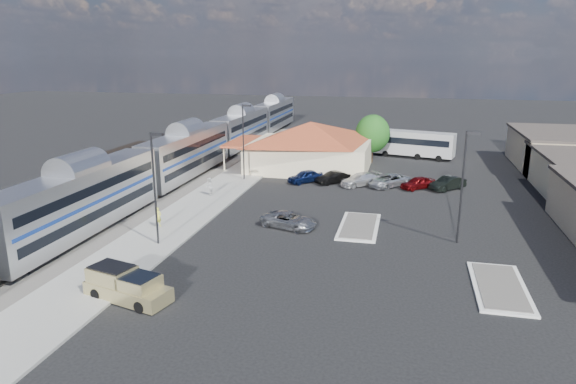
% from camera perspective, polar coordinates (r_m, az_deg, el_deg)
% --- Properties ---
extents(ground, '(280.00, 280.00, 0.00)m').
position_cam_1_polar(ground, '(43.85, 2.42, -4.38)').
color(ground, black).
rests_on(ground, ground).
extents(railbed, '(16.00, 100.00, 0.12)m').
position_cam_1_polar(railbed, '(58.26, -16.74, -0.00)').
color(railbed, '#4C4944').
rests_on(railbed, ground).
extents(platform, '(5.50, 92.00, 0.18)m').
position_cam_1_polar(platform, '(52.63, -9.27, -1.11)').
color(platform, gray).
rests_on(platform, ground).
extents(passenger_train, '(3.00, 104.00, 5.55)m').
position_cam_1_polar(passenger_train, '(62.98, -11.12, 4.09)').
color(passenger_train, silver).
rests_on(passenger_train, ground).
extents(freight_cars, '(2.80, 46.00, 4.00)m').
position_cam_1_polar(freight_cars, '(61.42, -18.18, 2.44)').
color(freight_cars, black).
rests_on(freight_cars, ground).
extents(station_depot, '(18.35, 12.24, 6.20)m').
position_cam_1_polar(station_depot, '(66.76, 2.46, 5.21)').
color(station_depot, beige).
rests_on(station_depot, ground).
extents(traffic_island_south, '(3.30, 7.50, 0.21)m').
position_cam_1_polar(traffic_island_south, '(45.19, 7.90, -3.78)').
color(traffic_island_south, silver).
rests_on(traffic_island_south, ground).
extents(traffic_island_north, '(3.30, 7.50, 0.21)m').
position_cam_1_polar(traffic_island_north, '(36.30, 22.45, -9.71)').
color(traffic_island_north, silver).
rests_on(traffic_island_north, ground).
extents(lamp_plat_s, '(1.08, 0.25, 9.00)m').
position_cam_1_polar(lamp_plat_s, '(40.34, -14.55, 1.31)').
color(lamp_plat_s, black).
rests_on(lamp_plat_s, ground).
extents(lamp_plat_n, '(1.08, 0.25, 9.00)m').
position_cam_1_polar(lamp_plat_n, '(60.29, -4.92, 6.22)').
color(lamp_plat_n, black).
rests_on(lamp_plat_n, ground).
extents(lamp_lot, '(1.08, 0.25, 9.00)m').
position_cam_1_polar(lamp_lot, '(41.92, 18.97, 1.48)').
color(lamp_lot, black).
rests_on(lamp_lot, ground).
extents(tree_depot, '(4.71, 4.71, 6.63)m').
position_cam_1_polar(tree_depot, '(71.57, 9.38, 6.42)').
color(tree_depot, '#382314').
rests_on(tree_depot, ground).
extents(pickup_truck, '(5.87, 3.33, 1.92)m').
position_cam_1_polar(pickup_truck, '(33.33, -17.38, -9.95)').
color(pickup_truck, tan).
rests_on(pickup_truck, ground).
extents(suv, '(5.42, 3.66, 1.38)m').
position_cam_1_polar(suv, '(44.48, 0.10, -3.14)').
color(suv, '#96989D').
rests_on(suv, ground).
extents(coach_bus, '(12.09, 5.48, 3.79)m').
position_cam_1_polar(coach_bus, '(76.51, 13.65, 5.36)').
color(coach_bus, silver).
rests_on(coach_bus, ground).
extents(person_a, '(0.62, 0.74, 1.74)m').
position_cam_1_polar(person_a, '(45.51, -14.22, -2.72)').
color(person_a, '#DBDA44').
rests_on(person_a, platform).
extents(person_b, '(0.90, 1.06, 1.90)m').
position_cam_1_polar(person_b, '(54.49, -8.75, 0.61)').
color(person_b, silver).
rests_on(person_b, platform).
extents(parked_car_a, '(4.27, 4.32, 1.48)m').
position_cam_1_polar(parked_car_a, '(60.00, 1.94, 1.74)').
color(parked_car_a, '#0E1B47').
rests_on(parked_car_a, ground).
extents(parked_car_b, '(4.03, 3.93, 1.38)m').
position_cam_1_polar(parked_car_b, '(59.78, 5.00, 1.59)').
color(parked_car_b, black).
rests_on(parked_car_b, ground).
extents(parked_car_c, '(5.08, 4.85, 1.45)m').
position_cam_1_polar(parked_car_c, '(59.13, 8.03, 1.39)').
color(parked_car_c, beige).
rests_on(parked_car_c, ground).
extents(parked_car_d, '(5.33, 5.45, 1.45)m').
position_cam_1_polar(parked_car_d, '(59.25, 11.14, 1.27)').
color(parked_car_d, '#9B9FA4').
rests_on(parked_car_d, ground).
extents(parked_car_e, '(4.20, 3.87, 1.39)m').
position_cam_1_polar(parked_car_e, '(58.96, 14.23, 0.99)').
color(parked_car_e, maroon).
rests_on(parked_car_e, ground).
extents(parked_car_f, '(4.28, 4.32, 1.48)m').
position_cam_1_polar(parked_car_f, '(59.41, 17.31, 0.92)').
color(parked_car_f, black).
rests_on(parked_car_f, ground).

